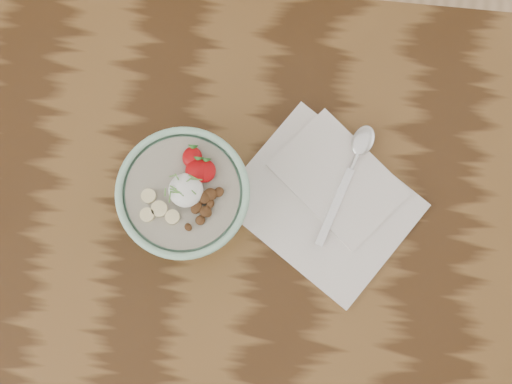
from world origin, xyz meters
TOP-DOWN VIEW (x-y plane):
  - table at (0.00, 0.00)cm, footprint 160.00×90.00cm
  - breakfast_bowl at (5.54, 10.80)cm, footprint 18.05×18.05cm
  - napkin at (25.40, 13.31)cm, footprint 31.22×29.98cm
  - spoon at (29.09, 19.62)cm, footprint 8.03×18.85cm

SIDE VIEW (x-z plane):
  - table at x=0.00cm, z-range 28.20..103.20cm
  - napkin at x=25.40cm, z-range 74.88..76.38cm
  - spoon at x=29.09cm, z-range 76.42..77.42cm
  - breakfast_bowl at x=5.54cm, z-range 75.15..87.05cm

